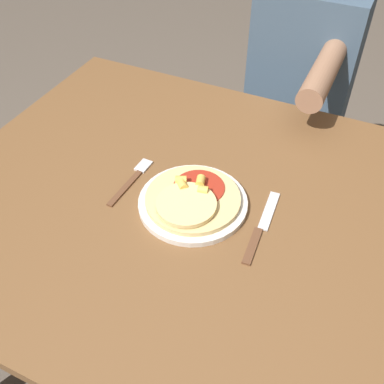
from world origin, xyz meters
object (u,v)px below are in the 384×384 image
Objects in this scene: dining_table at (195,231)px; person_diner at (302,79)px; plate at (192,203)px; fork at (133,179)px; pizza at (191,198)px; knife at (261,227)px.

person_diner is (0.06, 0.74, 0.04)m from dining_table.
fork is at bearing 174.11° from plate.
pizza is at bearing -94.53° from person_diner.
plate is at bearing 179.77° from knife.
knife is at bearing -4.37° from dining_table.
knife is 0.77m from person_diner.
plate reaches higher than dining_table.
dining_table is 0.19m from knife.
knife is at bearing -3.07° from fork.
pizza reaches higher than dining_table.
person_diner is at bearing 73.18° from fork.
fork is at bearing 176.93° from knife.
fork is (-0.16, 0.02, -0.02)m from pizza.
knife is (0.16, -0.00, -0.00)m from plate.
person_diner is (0.06, 0.76, -0.07)m from plate.
fork is 0.33m from knife.
pizza is 0.96× the size of knife.
pizza is (-0.00, -0.02, 0.13)m from dining_table.
dining_table is 0.13m from pizza.
dining_table is 1.01× the size of person_diner.
fork is (-0.16, 0.02, -0.00)m from plate.
fork reaches higher than dining_table.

